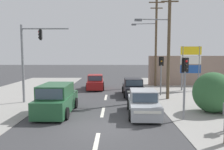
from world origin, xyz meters
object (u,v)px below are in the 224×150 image
object	(u,v)px
traffic_signal_mast	(29,53)
pedestal_signal_far_median	(161,69)
suv_kerbside_parked	(57,100)
utility_pole_background_right	(155,40)
sedan_crossing_left	(133,88)
pedestal_signal_right_kerb	(185,78)
shopping_plaza_sign	(191,62)
sedan_oncoming_near	(95,82)
sedan_receding_far	(143,104)
utility_pole_midground_right	(167,40)

from	to	relation	value
traffic_signal_mast	pedestal_signal_far_median	distance (m)	11.32
traffic_signal_mast	suv_kerbside_parked	xyz separation A→B (m)	(2.89, -3.18, -2.95)
utility_pole_background_right	sedan_crossing_left	xyz separation A→B (m)	(-3.01, -6.05, -4.77)
pedestal_signal_right_kerb	shopping_plaza_sign	xyz separation A→B (m)	(3.89, 10.37, 0.57)
utility_pole_background_right	traffic_signal_mast	world-z (taller)	utility_pole_background_right
sedan_oncoming_near	sedan_receding_far	world-z (taller)	same
traffic_signal_mast	sedan_oncoming_near	distance (m)	8.80
pedestal_signal_far_median	suv_kerbside_parked	xyz separation A→B (m)	(-7.90, -6.29, -1.53)
pedestal_signal_right_kerb	shopping_plaza_sign	bearing A→B (deg)	69.41
utility_pole_background_right	sedan_oncoming_near	bearing A→B (deg)	-161.99
utility_pole_midground_right	traffic_signal_mast	bearing A→B (deg)	-172.44
sedan_crossing_left	traffic_signal_mast	bearing A→B (deg)	-159.53
suv_kerbside_parked	sedan_receding_far	world-z (taller)	suv_kerbside_parked
suv_kerbside_parked	sedan_crossing_left	world-z (taller)	suv_kerbside_parked
utility_pole_midground_right	suv_kerbside_parked	bearing A→B (deg)	-149.96
pedestal_signal_right_kerb	sedan_receding_far	size ratio (longest dim) A/B	0.83
utility_pole_midground_right	pedestal_signal_far_median	bearing A→B (deg)	93.32
traffic_signal_mast	sedan_crossing_left	xyz separation A→B (m)	(8.26, 3.08, -3.13)
traffic_signal_mast	pedestal_signal_right_kerb	world-z (taller)	traffic_signal_mast
sedan_oncoming_near	sedan_receding_far	bearing A→B (deg)	-69.42
utility_pole_midground_right	sedan_receding_far	size ratio (longest dim) A/B	2.14
utility_pole_midground_right	sedan_receding_far	bearing A→B (deg)	-117.64
traffic_signal_mast	utility_pole_midground_right	bearing A→B (deg)	7.56
sedan_oncoming_near	sedan_crossing_left	world-z (taller)	same
pedestal_signal_right_kerb	suv_kerbside_parked	distance (m)	7.89
pedestal_signal_right_kerb	sedan_oncoming_near	size ratio (longest dim) A/B	0.82
utility_pole_midground_right	pedestal_signal_right_kerb	xyz separation A→B (m)	(-0.37, -5.93, -2.51)
utility_pole_background_right	pedestal_signal_far_median	xyz separation A→B (m)	(-0.48, -6.03, -3.05)
traffic_signal_mast	sedan_crossing_left	distance (m)	9.36
shopping_plaza_sign	utility_pole_midground_right	bearing A→B (deg)	-128.46
utility_pole_midground_right	pedestal_signal_right_kerb	size ratio (longest dim) A/B	2.57
sedan_oncoming_near	suv_kerbside_parked	xyz separation A→B (m)	(-1.56, -10.10, 0.18)
pedestal_signal_far_median	sedan_receding_far	bearing A→B (deg)	-110.60
pedestal_signal_far_median	sedan_oncoming_near	bearing A→B (deg)	149.02
utility_pole_midground_right	sedan_oncoming_near	xyz separation A→B (m)	(-6.44, 5.47, -4.22)
pedestal_signal_far_median	sedan_receding_far	xyz separation A→B (m)	(-2.46, -6.54, -1.71)
utility_pole_background_right	shopping_plaza_sign	bearing A→B (deg)	-46.03
pedestal_signal_right_kerb	sedan_oncoming_near	distance (m)	13.04
utility_pole_midground_right	shopping_plaza_sign	world-z (taller)	utility_pole_midground_right
sedan_oncoming_near	utility_pole_background_right	bearing A→B (deg)	18.01
sedan_oncoming_near	pedestal_signal_right_kerb	bearing A→B (deg)	-61.98
suv_kerbside_parked	utility_pole_midground_right	bearing A→B (deg)	30.04
sedan_oncoming_near	suv_kerbside_parked	bearing A→B (deg)	-98.77
pedestal_signal_far_median	utility_pole_background_right	bearing A→B (deg)	85.46
utility_pole_midground_right	sedan_oncoming_near	distance (m)	9.45
traffic_signal_mast	pedestal_signal_far_median	xyz separation A→B (m)	(10.79, 3.11, -1.42)
pedestal_signal_right_kerb	shopping_plaza_sign	world-z (taller)	shopping_plaza_sign
utility_pole_midground_right	sedan_crossing_left	xyz separation A→B (m)	(-2.63, 1.64, -4.22)
utility_pole_midground_right	traffic_signal_mast	distance (m)	11.04
pedestal_signal_right_kerb	suv_kerbside_parked	size ratio (longest dim) A/B	0.78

